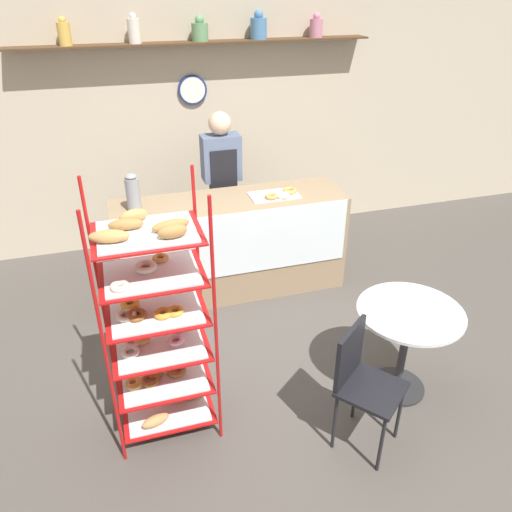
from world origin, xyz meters
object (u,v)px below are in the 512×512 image
object	(u,v)px
pastry_rack	(158,328)
donut_tray_counter	(279,194)
cafe_chair	(361,376)
coffee_carafe	(133,193)
person_worker	(222,184)
cafe_table	(407,330)

from	to	relation	value
pastry_rack	donut_tray_counter	distance (m)	2.03
cafe_chair	coffee_carafe	world-z (taller)	coffee_carafe
person_worker	donut_tray_counter	distance (m)	0.73
cafe_table	cafe_chair	bearing A→B (deg)	-148.69
cafe_table	cafe_chair	distance (m)	0.64
donut_tray_counter	cafe_chair	bearing A→B (deg)	-93.75
cafe_table	coffee_carafe	xyz separation A→B (m)	(-1.74, 1.75, 0.59)
pastry_rack	coffee_carafe	distance (m)	1.60
person_worker	cafe_table	xyz separation A→B (m)	(0.82, -2.30, -0.37)
pastry_rack	cafe_table	bearing A→B (deg)	-6.10
pastry_rack	coffee_carafe	bearing A→B (deg)	89.75
cafe_chair	donut_tray_counter	world-z (taller)	donut_tray_counter
pastry_rack	donut_tray_counter	size ratio (longest dim) A/B	3.87
cafe_table	cafe_chair	size ratio (longest dim) A/B	0.85
coffee_carafe	donut_tray_counter	world-z (taller)	coffee_carafe
cafe_table	donut_tray_counter	xyz separation A→B (m)	(-0.41, 1.70, 0.44)
person_worker	cafe_table	size ratio (longest dim) A/B	2.19
pastry_rack	person_worker	size ratio (longest dim) A/B	1.09
cafe_table	donut_tray_counter	world-z (taller)	donut_tray_counter
person_worker	coffee_carafe	size ratio (longest dim) A/B	4.80
person_worker	cafe_chair	world-z (taller)	person_worker
cafe_table	cafe_chair	xyz separation A→B (m)	(-0.54, -0.33, 0.00)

